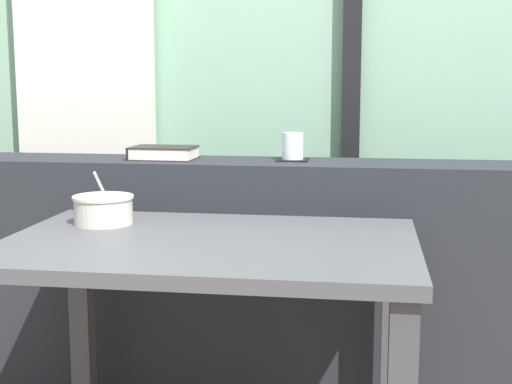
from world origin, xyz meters
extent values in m
cube|color=silver|center=(-0.82, 1.04, 1.25)|extent=(0.56, 0.06, 2.50)
cube|color=black|center=(0.23, 1.07, 1.30)|extent=(0.07, 0.05, 2.60)
cube|color=#23262B|center=(0.00, 0.55, 0.41)|extent=(2.80, 0.28, 0.82)
cube|color=#414145|center=(-0.56, 0.28, 0.33)|extent=(0.06, 0.06, 0.65)
cube|color=#414145|center=(0.38, 0.28, 0.33)|extent=(0.06, 0.06, 0.65)
cube|color=#4C4C51|center=(-0.09, -0.02, 0.67)|extent=(1.04, 0.70, 0.03)
cube|color=black|center=(0.06, 0.58, 0.82)|extent=(0.10, 0.10, 0.00)
cylinder|color=white|center=(0.06, 0.58, 0.87)|extent=(0.07, 0.07, 0.09)
cylinder|color=#CC4C38|center=(0.06, 0.58, 0.85)|extent=(0.06, 0.06, 0.05)
cube|color=black|center=(-0.36, 0.56, 0.82)|extent=(0.21, 0.15, 0.00)
cube|color=silver|center=(-0.36, 0.56, 0.84)|extent=(0.20, 0.15, 0.04)
cube|color=black|center=(-0.36, 0.56, 0.86)|extent=(0.21, 0.15, 0.00)
cube|color=black|center=(-0.47, 0.56, 0.84)|extent=(0.01, 0.15, 0.04)
cylinder|color=beige|center=(-0.42, 0.13, 0.73)|extent=(0.16, 0.16, 0.08)
cylinder|color=beige|center=(-0.42, 0.13, 0.76)|extent=(0.17, 0.17, 0.01)
cylinder|color=#B27038|center=(-0.42, 0.13, 0.71)|extent=(0.14, 0.14, 0.05)
cylinder|color=silver|center=(-0.43, 0.15, 0.77)|extent=(0.01, 0.12, 0.13)
ellipsoid|color=silver|center=(-0.43, 0.17, 0.73)|extent=(0.03, 0.05, 0.01)
camera|label=1|loc=(0.30, -1.78, 1.08)|focal=51.31mm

